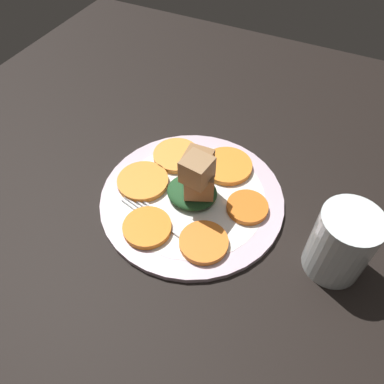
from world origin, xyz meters
TOP-DOWN VIEW (x-y plane):
  - table_slab at (0.00, 0.00)cm, footprint 120.00×120.00cm
  - plate at (0.00, 0.00)cm, footprint 30.72×30.72cm
  - carrot_slice_0 at (-8.83, -1.11)cm, footprint 8.77×8.77cm
  - carrot_slice_1 at (-3.34, -9.09)cm, footprint 7.61×7.61cm
  - carrot_slice_2 at (5.70, -7.75)cm, footprint 7.48×7.48cm
  - carrot_slice_3 at (9.27, 1.41)cm, footprint 6.75×6.75cm
  - carrot_slice_4 at (2.80, 8.61)cm, footprint 8.84×8.84cm
  - carrot_slice_5 at (-6.51, 7.01)cm, footprint 8.51×8.51cm
  - center_pile at (0.84, -0.28)cm, footprint 8.53×7.62cm
  - fork at (-1.28, -7.09)cm, footprint 18.38×6.11cm
  - water_glass at (23.78, -2.04)cm, footprint 8.39×8.39cm

SIDE VIEW (x-z plane):
  - table_slab at x=0.00cm, z-range 0.00..2.00cm
  - plate at x=0.00cm, z-range 1.99..3.04cm
  - fork at x=-1.28cm, z-range 3.10..3.50cm
  - carrot_slice_0 at x=-8.83cm, z-range 3.10..4.08cm
  - carrot_slice_1 at x=-3.34cm, z-range 3.10..4.08cm
  - carrot_slice_2 at x=5.70cm, z-range 3.10..4.08cm
  - carrot_slice_3 at x=9.27cm, z-range 3.10..4.08cm
  - carrot_slice_4 at x=2.80cm, z-range 3.10..4.08cm
  - carrot_slice_5 at x=-6.51cm, z-range 3.10..4.08cm
  - center_pile at x=0.84cm, z-range 2.42..12.65cm
  - water_glass at x=23.78cm, z-range 2.00..13.29cm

